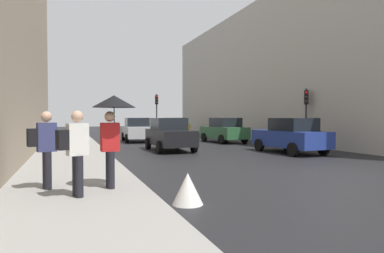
# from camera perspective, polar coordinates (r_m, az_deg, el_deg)

# --- Properties ---
(ground_plane) EXTENTS (120.00, 120.00, 0.00)m
(ground_plane) POSITION_cam_1_polar(r_m,az_deg,el_deg) (11.42, 22.52, -7.58)
(ground_plane) COLOR black
(sidewalk_kerb) EXTENTS (3.20, 40.00, 0.16)m
(sidewalk_kerb) POSITION_cam_1_polar(r_m,az_deg,el_deg) (14.35, -19.75, -5.37)
(sidewalk_kerb) COLOR gray
(sidewalk_kerb) RESTS_ON ground
(building_facade_right) EXTENTS (12.00, 32.54, 10.78)m
(building_facade_right) POSITION_cam_1_polar(r_m,az_deg,el_deg) (31.15, 19.09, 8.12)
(building_facade_right) COLOR #B2ADA3
(building_facade_right) RESTS_ON ground
(traffic_light_far_median) EXTENTS (0.24, 0.43, 3.95)m
(traffic_light_far_median) POSITION_cam_1_polar(r_m,az_deg,el_deg) (31.17, -6.04, 3.26)
(traffic_light_far_median) COLOR #2D2D2D
(traffic_light_far_median) RESTS_ON ground
(traffic_light_mid_street) EXTENTS (0.38, 0.44, 3.51)m
(traffic_light_mid_street) POSITION_cam_1_polar(r_m,az_deg,el_deg) (21.07, 18.89, 3.19)
(traffic_light_mid_street) COLOR #2D2D2D
(traffic_light_mid_street) RESTS_ON ground
(car_green_estate) EXTENTS (2.22, 4.30, 1.76)m
(car_green_estate) POSITION_cam_1_polar(r_m,az_deg,el_deg) (23.99, 5.48, -0.62)
(car_green_estate) COLOR #2D6038
(car_green_estate) RESTS_ON ground
(car_silver_hatchback) EXTENTS (2.20, 4.29, 1.76)m
(car_silver_hatchback) POSITION_cam_1_polar(r_m,az_deg,el_deg) (25.03, -9.32, -0.55)
(car_silver_hatchback) COLOR #BCBCC1
(car_silver_hatchback) RESTS_ON ground
(car_dark_suv) EXTENTS (2.06, 4.22, 1.76)m
(car_dark_suv) POSITION_cam_1_polar(r_m,az_deg,el_deg) (18.14, -3.86, -1.32)
(car_dark_suv) COLOR black
(car_dark_suv) RESTS_ON ground
(car_yellow_taxi) EXTENTS (2.22, 4.30, 1.76)m
(car_yellow_taxi) POSITION_cam_1_polar(r_m,az_deg,el_deg) (34.71, -2.97, 0.05)
(car_yellow_taxi) COLOR yellow
(car_yellow_taxi) RESTS_ON ground
(car_blue_van) EXTENTS (2.16, 4.27, 1.76)m
(car_blue_van) POSITION_cam_1_polar(r_m,az_deg,el_deg) (17.51, 16.44, -1.49)
(car_blue_van) COLOR navy
(car_blue_van) RESTS_ON ground
(pedestrian_with_umbrella) EXTENTS (1.00, 1.00, 2.14)m
(pedestrian_with_umbrella) POSITION_cam_1_polar(r_m,az_deg,el_deg) (7.92, -13.35, 1.88)
(pedestrian_with_umbrella) COLOR black
(pedestrian_with_umbrella) RESTS_ON sidewalk_kerb
(pedestrian_with_black_backpack) EXTENTS (0.65, 0.42, 1.77)m
(pedestrian_with_black_backpack) POSITION_cam_1_polar(r_m,az_deg,el_deg) (7.24, -19.27, -3.50)
(pedestrian_with_black_backpack) COLOR black
(pedestrian_with_black_backpack) RESTS_ON sidewalk_kerb
(pedestrian_with_grey_backpack) EXTENTS (0.65, 0.41, 1.77)m
(pedestrian_with_grey_backpack) POSITION_cam_1_polar(r_m,az_deg,el_deg) (8.32, -23.82, -2.90)
(pedestrian_with_grey_backpack) COLOR black
(pedestrian_with_grey_backpack) RESTS_ON sidewalk_kerb
(warning_sign_triangle) EXTENTS (0.64, 0.64, 0.65)m
(warning_sign_triangle) POSITION_cam_1_polar(r_m,az_deg,el_deg) (6.98, -0.74, -10.55)
(warning_sign_triangle) COLOR silver
(warning_sign_triangle) RESTS_ON ground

